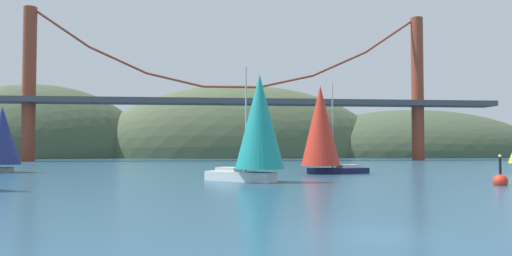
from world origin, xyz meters
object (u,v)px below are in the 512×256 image
object	(u,v)px
sailboat_navy_sail	(1,137)
sailboat_teal_sail	(258,125)
sailboat_scarlet_sail	(321,128)
channel_buoy	(500,180)

from	to	relation	value
sailboat_navy_sail	sailboat_teal_sail	world-z (taller)	sailboat_teal_sail
sailboat_navy_sail	sailboat_scarlet_sail	xyz separation A→B (m)	(36.93, -6.42, 1.03)
channel_buoy	sailboat_scarlet_sail	bearing A→B (deg)	118.68
sailboat_teal_sail	channel_buoy	world-z (taller)	sailboat_teal_sail
sailboat_teal_sail	channel_buoy	size ratio (longest dim) A/B	3.78
sailboat_teal_sail	channel_buoy	distance (m)	19.72
sailboat_scarlet_sail	channel_buoy	bearing A→B (deg)	-61.32
sailboat_navy_sail	channel_buoy	distance (m)	52.98
sailboat_navy_sail	channel_buoy	xyz separation A→B (m)	(46.82, -24.51, -3.75)
sailboat_navy_sail	sailboat_teal_sail	size ratio (longest dim) A/B	0.83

